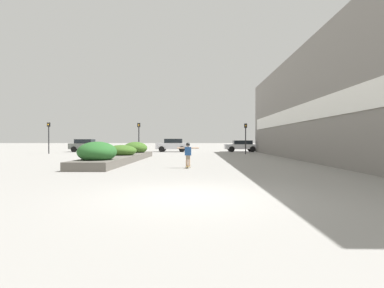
% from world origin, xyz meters
% --- Properties ---
extents(ground_plane, '(300.00, 300.00, 0.00)m').
position_xyz_m(ground_plane, '(0.00, 0.00, 0.00)').
color(ground_plane, gray).
extents(building_wall_right, '(0.67, 33.09, 8.00)m').
position_xyz_m(building_wall_right, '(7.71, 13.39, 3.99)').
color(building_wall_right, gray).
rests_on(building_wall_right, ground_plane).
extents(planter_box, '(2.07, 13.68, 1.36)m').
position_xyz_m(planter_box, '(-4.93, 12.32, 0.50)').
color(planter_box, '#605B54').
rests_on(planter_box, ground_plane).
extents(skateboard, '(0.26, 0.81, 0.09)m').
position_xyz_m(skateboard, '(-0.26, 7.82, 0.07)').
color(skateboard, olive).
rests_on(skateboard, ground_plane).
extents(skateboarder, '(1.14, 0.21, 1.22)m').
position_xyz_m(skateboarder, '(-0.26, 7.82, 0.83)').
color(skateboarder, tan).
rests_on(skateboarder, skateboard).
extents(car_leftmost, '(4.16, 2.07, 1.42)m').
position_xyz_m(car_leftmost, '(5.74, 30.19, 0.77)').
color(car_leftmost, silver).
rests_on(car_leftmost, ground_plane).
extents(car_center_left, '(3.80, 1.97, 1.57)m').
position_xyz_m(car_center_left, '(-13.74, 29.35, 0.83)').
color(car_center_left, slate).
rests_on(car_center_left, ground_plane).
extents(car_center_right, '(3.99, 2.02, 1.62)m').
position_xyz_m(car_center_right, '(-2.93, 29.73, 0.86)').
color(car_center_right, silver).
rests_on(car_center_right, ground_plane).
extents(traffic_light_left, '(0.28, 0.30, 3.26)m').
position_xyz_m(traffic_light_left, '(-5.96, 23.59, 2.24)').
color(traffic_light_left, black).
rests_on(traffic_light_left, ground_plane).
extents(traffic_light_right, '(0.28, 0.30, 3.18)m').
position_xyz_m(traffic_light_right, '(5.21, 23.58, 2.19)').
color(traffic_light_right, black).
rests_on(traffic_light_right, ground_plane).
extents(traffic_light_far_left, '(0.28, 0.30, 3.34)m').
position_xyz_m(traffic_light_far_left, '(-15.76, 24.08, 2.29)').
color(traffic_light_far_left, black).
rests_on(traffic_light_far_left, ground_plane).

